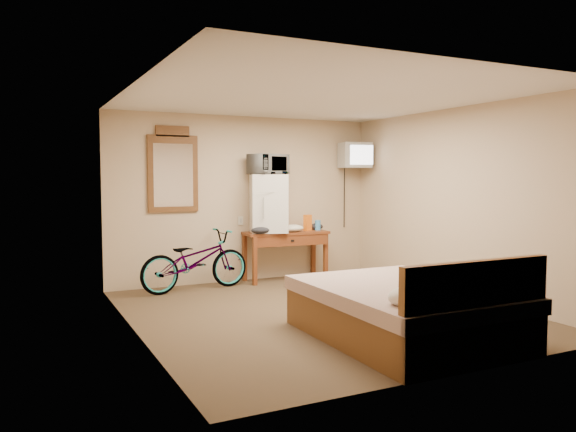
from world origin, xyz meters
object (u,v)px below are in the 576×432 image
object	(u,v)px
desk	(287,240)
wall_mirror	(173,171)
bicycle	(195,261)
bed	(408,310)
mini_fridge	(268,203)
crt_television	(355,155)
blue_cup	(318,225)
microwave	(268,164)

from	to	relation	value
desk	wall_mirror	size ratio (longest dim) A/B	1.08
desk	wall_mirror	xyz separation A→B (m)	(-1.68, 0.27, 1.05)
bicycle	bed	world-z (taller)	bed
mini_fridge	crt_television	world-z (taller)	crt_television
desk	bicycle	world-z (taller)	bicycle
mini_fridge	wall_mirror	bearing A→B (deg)	170.48
crt_television	mini_fridge	bearing A→B (deg)	179.30
bicycle	bed	size ratio (longest dim) A/B	0.76
blue_cup	bed	distance (m)	3.52
crt_television	blue_cup	bearing A→B (deg)	-177.80
desk	microwave	distance (m)	1.19
crt_television	bed	world-z (taller)	crt_television
blue_cup	bed	size ratio (longest dim) A/B	0.07
bicycle	microwave	bearing A→B (deg)	-89.78
desk	wall_mirror	world-z (taller)	wall_mirror
crt_television	microwave	bearing A→B (deg)	179.29
blue_cup	bed	xyz separation A→B (m)	(-0.89, -3.37, -0.54)
mini_fridge	microwave	world-z (taller)	microwave
desk	bicycle	distance (m)	1.51
mini_fridge	wall_mirror	size ratio (longest dim) A/B	0.71
blue_cup	wall_mirror	distance (m)	2.39
bicycle	desk	bearing A→B (deg)	-92.91
desk	mini_fridge	world-z (taller)	mini_fridge
microwave	wall_mirror	world-z (taller)	wall_mirror
wall_mirror	microwave	bearing A→B (deg)	-9.51
wall_mirror	bicycle	world-z (taller)	wall_mirror
bicycle	mini_fridge	bearing A→B (deg)	-89.79
microwave	wall_mirror	size ratio (longest dim) A/B	0.45
bicycle	wall_mirror	bearing A→B (deg)	16.06
blue_cup	wall_mirror	xyz separation A→B (m)	(-2.22, 0.28, 0.85)
wall_mirror	bed	world-z (taller)	wall_mirror
desk	microwave	size ratio (longest dim) A/B	2.42
bicycle	crt_television	bearing A→B (deg)	-94.93
crt_television	bicycle	xyz separation A→B (m)	(-2.73, -0.16, -1.51)
crt_television	bicycle	distance (m)	3.12
microwave	blue_cup	world-z (taller)	microwave
mini_fridge	blue_cup	world-z (taller)	mini_fridge
crt_television	bicycle	bearing A→B (deg)	-176.62
crt_television	wall_mirror	size ratio (longest dim) A/B	0.50
crt_television	bicycle	size ratio (longest dim) A/B	0.38
bed	wall_mirror	bearing A→B (deg)	110.09
microwave	bicycle	size ratio (longest dim) A/B	0.34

